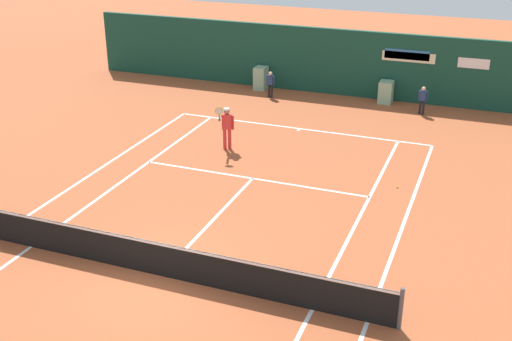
% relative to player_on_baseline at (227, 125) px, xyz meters
% --- Properties ---
extents(ground_plane, '(80.00, 80.00, 0.01)m').
position_rel_player_on_baseline_xyz_m(ground_plane, '(1.87, -7.98, -0.97)').
color(ground_plane, '#A8512D').
extents(tennis_net, '(12.10, 0.10, 1.07)m').
position_rel_player_on_baseline_xyz_m(tennis_net, '(1.87, -8.55, -0.46)').
color(tennis_net, '#4C4C51').
rests_on(tennis_net, ground_plane).
extents(sponsor_back_wall, '(25.00, 1.02, 3.09)m').
position_rel_player_on_baseline_xyz_m(sponsor_back_wall, '(1.86, 8.42, 0.53)').
color(sponsor_back_wall, '#144233').
rests_on(sponsor_back_wall, ground_plane).
extents(player_on_baseline, '(0.51, 0.81, 1.84)m').
position_rel_player_on_baseline_xyz_m(player_on_baseline, '(0.00, 0.00, 0.00)').
color(player_on_baseline, red).
rests_on(player_on_baseline, ground_plane).
extents(ball_kid_left_post, '(0.41, 0.17, 1.24)m').
position_rel_player_on_baseline_xyz_m(ball_kid_left_post, '(6.24, 6.80, -0.26)').
color(ball_kid_left_post, black).
rests_on(ball_kid_left_post, ground_plane).
extents(ball_kid_right_post, '(0.41, 0.18, 1.23)m').
position_rel_player_on_baseline_xyz_m(ball_kid_right_post, '(-0.74, 6.80, -0.26)').
color(ball_kid_right_post, black).
rests_on(ball_kid_right_post, ground_plane).
extents(tennis_ball_mid_court, '(0.07, 0.07, 0.07)m').
position_rel_player_on_baseline_xyz_m(tennis_ball_mid_court, '(6.57, -1.13, -0.94)').
color(tennis_ball_mid_court, '#CCE033').
rests_on(tennis_ball_mid_court, ground_plane).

